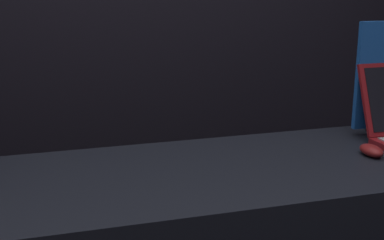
# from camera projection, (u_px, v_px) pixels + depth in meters

# --- Properties ---
(wall_back) EXTENTS (8.00, 0.05, 2.80)m
(wall_back) POSITION_uv_depth(u_px,v_px,m) (119.00, 4.00, 2.48)
(wall_back) COLOR black
(wall_back) RESTS_ON ground_plane
(mouse_back) EXTENTS (0.06, 0.09, 0.03)m
(mouse_back) POSITION_uv_depth(u_px,v_px,m) (371.00, 150.00, 1.65)
(mouse_back) COLOR maroon
(mouse_back) RESTS_ON display_counter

